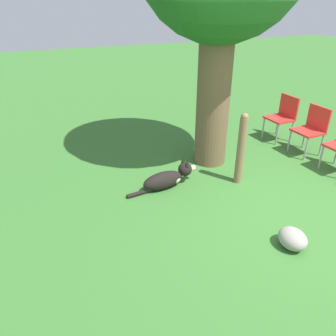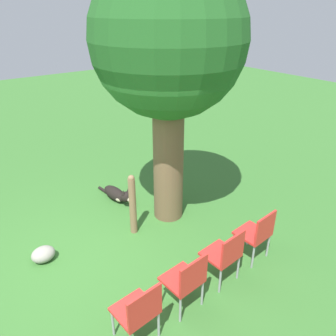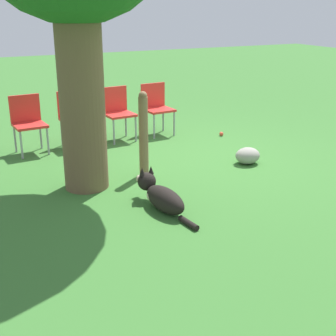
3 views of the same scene
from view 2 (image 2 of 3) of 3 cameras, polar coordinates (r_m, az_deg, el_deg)
name	(u,v)px [view 2 (image 2 of 3)]	position (r m, az deg, el deg)	size (l,w,h in m)	color
ground_plane	(103,256)	(5.28, -11.25, -14.86)	(30.00, 30.00, 0.00)	#38702D
oak_tree	(168,46)	(5.04, 0.07, 20.52)	(2.31, 2.31, 4.16)	brown
dog	(117,194)	(6.46, -8.82, -4.58)	(1.10, 0.32, 0.39)	black
fence_post	(133,204)	(5.38, -6.18, -6.30)	(0.12, 0.12, 1.08)	#846647
red_chair_0	(139,310)	(3.88, -5.10, -23.45)	(0.45, 0.47, 0.83)	red
red_chair_1	(186,279)	(4.18, 3.23, -18.73)	(0.45, 0.47, 0.83)	red
red_chair_2	(225,253)	(4.56, 9.92, -14.44)	(0.45, 0.47, 0.83)	red
red_chair_3	(257,232)	(5.02, 15.28, -10.74)	(0.45, 0.47, 0.83)	red
garden_rock	(43,254)	(5.38, -20.90, -13.86)	(0.29, 0.35, 0.23)	gray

